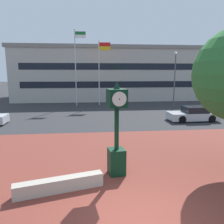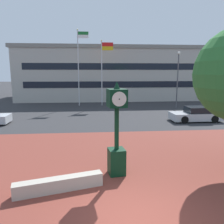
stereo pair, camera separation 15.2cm
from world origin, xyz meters
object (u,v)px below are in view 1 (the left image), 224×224
object	(u,v)px
flagpole_secondary	(100,68)
car_street_near	(193,114)
civic_building	(115,73)
street_lamp_post	(175,74)
flagpole_primary	(76,63)
street_clock	(117,132)

from	to	relation	value
flagpole_secondary	car_street_near	bearing A→B (deg)	-53.03
civic_building	street_lamp_post	world-z (taller)	civic_building
car_street_near	flagpole_primary	distance (m)	15.66
street_clock	civic_building	size ratio (longest dim) A/B	0.12
flagpole_secondary	civic_building	distance (m)	10.84
street_clock	flagpole_primary	bearing A→B (deg)	88.90
flagpole_primary	street_clock	bearing A→B (deg)	-82.45
flagpole_primary	flagpole_secondary	distance (m)	3.06
flagpole_secondary	civic_building	bearing A→B (deg)	73.15
car_street_near	civic_building	size ratio (longest dim) A/B	0.14
car_street_near	flagpole_primary	bearing A→B (deg)	45.52
civic_building	car_street_near	bearing A→B (deg)	-77.39
street_clock	flagpole_secondary	bearing A→B (deg)	80.37
car_street_near	street_lamp_post	world-z (taller)	street_lamp_post
street_clock	car_street_near	size ratio (longest dim) A/B	0.91
flagpole_primary	street_lamp_post	distance (m)	12.21
flagpole_secondary	street_lamp_post	distance (m)	9.27
street_clock	street_lamp_post	distance (m)	19.67
street_clock	civic_building	xyz separation A→B (m)	(3.48, 30.51, 2.23)
civic_building	street_lamp_post	distance (m)	14.38
car_street_near	flagpole_primary	xyz separation A→B (m)	(-10.77, 10.30, 4.81)
car_street_near	flagpole_secondary	xyz separation A→B (m)	(-7.75, 10.30, 4.28)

